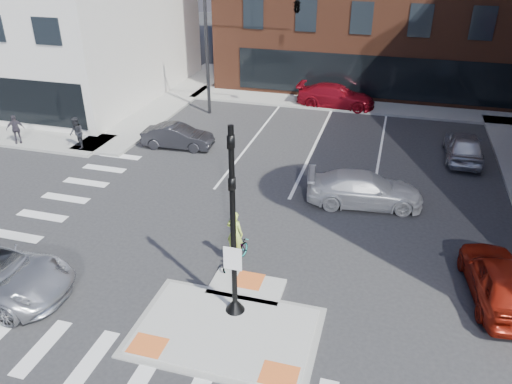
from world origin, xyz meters
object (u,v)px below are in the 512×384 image
(white_pickup, at_px, (365,189))
(bg_car_dark, at_px, (178,136))
(bg_car_red, at_px, (336,96))
(pedestrian_a, at_px, (76,133))
(pedestrian_b, at_px, (15,129))
(bg_car_silver, at_px, (464,146))
(cyclist, at_px, (235,247))
(red_sedan, at_px, (500,280))

(white_pickup, relative_size, bg_car_dark, 1.28)
(bg_car_red, bearing_deg, pedestrian_a, 134.90)
(pedestrian_b, bearing_deg, bg_car_dark, -20.30)
(bg_car_red, xyz_separation_m, pedestrian_a, (-12.12, -11.24, 0.26))
(pedestrian_a, xyz_separation_m, pedestrian_b, (-3.62, -0.26, -0.06))
(bg_car_silver, bearing_deg, cyclist, 54.48)
(bg_car_dark, height_order, cyclist, cyclist)
(bg_car_dark, distance_m, cyclist, 11.27)
(bg_car_dark, relative_size, pedestrian_a, 2.24)
(pedestrian_a, bearing_deg, red_sedan, 20.85)
(red_sedan, bearing_deg, bg_car_dark, -38.08)
(white_pickup, distance_m, bg_car_silver, 7.66)
(cyclist, height_order, pedestrian_b, cyclist)
(cyclist, bearing_deg, pedestrian_b, -13.99)
(red_sedan, xyz_separation_m, pedestrian_a, (-19.79, 6.93, 0.26))
(bg_car_dark, relative_size, cyclist, 1.79)
(cyclist, bearing_deg, pedestrian_a, -21.72)
(pedestrian_a, bearing_deg, white_pickup, 33.47)
(white_pickup, relative_size, pedestrian_a, 2.86)
(white_pickup, relative_size, cyclist, 2.29)
(red_sedan, relative_size, cyclist, 2.05)
(bg_car_silver, xyz_separation_m, bg_car_red, (-7.46, 6.77, 0.01))
(white_pickup, xyz_separation_m, bg_car_silver, (4.42, 6.25, 0.03))
(white_pickup, height_order, bg_car_silver, bg_car_silver)
(bg_car_red, xyz_separation_m, pedestrian_b, (-15.73, -11.50, 0.20))
(bg_car_silver, distance_m, pedestrian_b, 23.67)
(bg_car_silver, relative_size, pedestrian_b, 2.73)
(bg_car_dark, relative_size, bg_car_red, 0.75)
(bg_car_red, bearing_deg, pedestrian_b, 128.21)
(red_sedan, relative_size, bg_car_silver, 1.01)
(pedestrian_a, bearing_deg, cyclist, 6.54)
(red_sedan, xyz_separation_m, bg_car_dark, (-14.88, 8.81, -0.12))
(white_pickup, distance_m, bg_car_red, 13.36)
(bg_car_silver, bearing_deg, white_pickup, 54.15)
(bg_car_silver, bearing_deg, bg_car_red, -42.78)
(white_pickup, bearing_deg, pedestrian_a, 75.06)
(bg_car_red, bearing_deg, red_sedan, -155.06)
(red_sedan, height_order, cyclist, cyclist)
(cyclist, bearing_deg, bg_car_dark, -44.04)
(bg_car_red, height_order, pedestrian_b, pedestrian_b)
(bg_car_dark, height_order, bg_car_red, bg_car_red)
(white_pickup, distance_m, pedestrian_a, 15.25)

